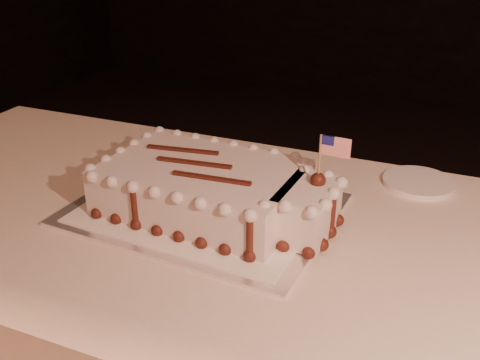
% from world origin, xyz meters
% --- Properties ---
extents(cake_board, '(0.53, 0.41, 0.01)m').
position_xyz_m(cake_board, '(-0.36, 0.62, 0.75)').
color(cake_board, white).
rests_on(cake_board, banquet_table).
extents(doily, '(0.48, 0.37, 0.00)m').
position_xyz_m(doily, '(-0.36, 0.62, 0.76)').
color(doily, white).
rests_on(doily, cake_board).
extents(sheet_cake, '(0.49, 0.30, 0.19)m').
position_xyz_m(sheet_cake, '(-0.34, 0.62, 0.81)').
color(sheet_cake, silver).
rests_on(sheet_cake, doily).
extents(side_plate, '(0.16, 0.16, 0.01)m').
position_xyz_m(side_plate, '(0.03, 0.91, 0.76)').
color(side_plate, white).
rests_on(side_plate, banquet_table).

